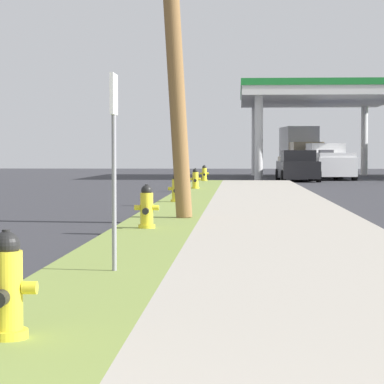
% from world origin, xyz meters
% --- Properties ---
extents(fire_hydrant_nearest, '(0.42, 0.37, 0.74)m').
position_xyz_m(fire_hydrant_nearest, '(0.58, 4.07, 0.45)').
color(fire_hydrant_nearest, yellow).
rests_on(fire_hydrant_nearest, grass_verge).
extents(fire_hydrant_second, '(0.42, 0.38, 0.74)m').
position_xyz_m(fire_hydrant_second, '(0.60, 12.91, 0.45)').
color(fire_hydrant_second, yellow).
rests_on(fire_hydrant_second, grass_verge).
extents(fire_hydrant_third, '(0.42, 0.37, 0.74)m').
position_xyz_m(fire_hydrant_third, '(0.51, 21.03, 0.45)').
color(fire_hydrant_third, yellow).
rests_on(fire_hydrant_third, grass_verge).
extents(fire_hydrant_fourth, '(0.42, 0.37, 0.74)m').
position_xyz_m(fire_hydrant_fourth, '(0.58, 29.86, 0.45)').
color(fire_hydrant_fourth, yellow).
rests_on(fire_hydrant_fourth, grass_verge).
extents(fire_hydrant_fifth, '(0.42, 0.38, 0.74)m').
position_xyz_m(fire_hydrant_fifth, '(0.54, 38.99, 0.45)').
color(fire_hydrant_fifth, yellow).
rests_on(fire_hydrant_fifth, grass_verge).
extents(street_sign_post, '(0.05, 0.36, 2.12)m').
position_xyz_m(street_sign_post, '(0.82, 7.52, 1.63)').
color(street_sign_post, gray).
rests_on(street_sign_post, grass_verge).
extents(car_black_by_near_pump, '(2.08, 4.56, 1.57)m').
position_xyz_m(car_black_by_near_pump, '(5.14, 42.43, 0.72)').
color(car_black_by_near_pump, black).
rests_on(car_black_by_near_pump, ground).
extents(truck_navy_at_forecourt, '(2.59, 5.57, 1.97)m').
position_xyz_m(truck_navy_at_forecourt, '(7.20, 49.77, 0.91)').
color(truck_navy_at_forecourt, navy).
rests_on(truck_navy_at_forecourt, ground).
extents(truck_tan_on_apron, '(2.68, 6.56, 3.11)m').
position_xyz_m(truck_tan_on_apron, '(6.04, 53.46, 1.49)').
color(truck_tan_on_apron, tan).
rests_on(truck_tan_on_apron, ground).
extents(truck_white_at_far_bay, '(2.55, 5.55, 1.97)m').
position_xyz_m(truck_white_at_far_bay, '(7.01, 45.59, 0.91)').
color(truck_white_at_far_bay, white).
rests_on(truck_white_at_far_bay, ground).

